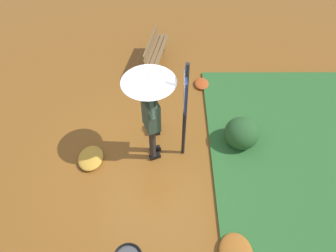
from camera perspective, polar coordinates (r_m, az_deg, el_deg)
The scene contains 9 objects.
ground_plane at distance 6.75m, azimuth -2.99°, elevation -5.70°, with size 18.00×18.00×0.00m, color brown.
grass_verge at distance 7.49m, azimuth 22.71°, elevation -3.18°, with size 4.80×4.00×0.05m.
person_with_umbrella at distance 5.71m, azimuth -3.21°, elevation 5.14°, with size 0.96×0.96×2.04m.
info_sign_post at distance 5.75m, azimuth 2.97°, elevation 4.08°, with size 0.44×0.07×2.30m.
handbag at distance 7.12m, azimuth -2.20°, elevation -0.13°, with size 0.33×0.21×0.37m.
park_bench at distance 8.71m, azimuth -2.18°, elevation 12.85°, with size 1.41×0.64×0.75m.
shrub_cluster at distance 6.96m, azimuth 12.79°, elevation -1.08°, with size 0.78×0.71×0.64m.
leaf_pile_near_person at distance 6.85m, azimuth -13.32°, elevation -5.45°, with size 0.63×0.51×0.14m.
leaf_pile_by_bench at distance 8.29m, azimuth 5.87°, elevation 7.37°, with size 0.44×0.35×0.10m.
Camera 1 is at (-3.95, -0.34, 5.46)m, focal length 34.96 mm.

